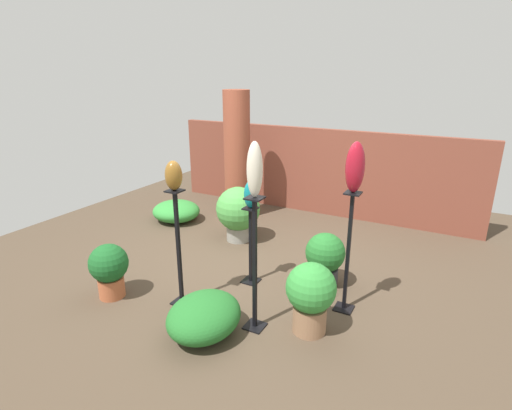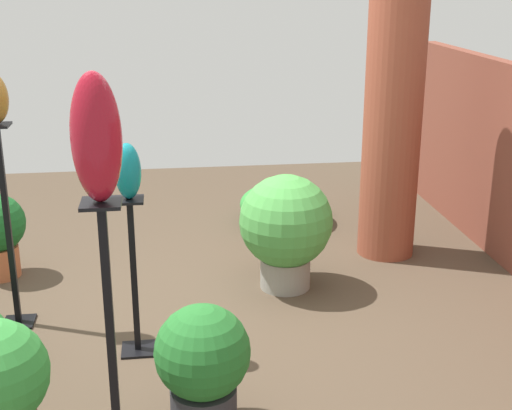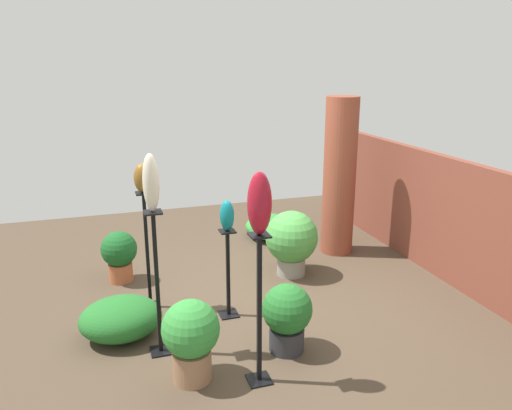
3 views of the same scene
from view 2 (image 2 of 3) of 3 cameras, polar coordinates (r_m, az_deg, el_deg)
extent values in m
plane|color=#4C3D2D|center=(4.67, -4.93, -10.00)|extent=(8.00, 8.00, 0.00)
cylinder|color=brown|center=(5.66, 10.87, 6.69)|extent=(0.45, 0.45, 2.20)
cube|color=black|center=(3.13, -11.46, -11.52)|extent=(0.04, 0.04, 1.34)
cube|color=black|center=(2.86, -12.29, 0.13)|extent=(0.16, 0.16, 0.02)
cube|color=black|center=(4.49, -9.40, -11.32)|extent=(0.20, 0.20, 0.01)
cube|color=black|center=(4.28, -9.73, -5.72)|extent=(0.04, 0.04, 0.97)
cube|color=black|center=(4.11, -10.09, 0.40)|extent=(0.16, 0.16, 0.01)
cube|color=black|center=(4.99, -18.43, -8.89)|extent=(0.20, 0.20, 0.01)
cube|color=black|center=(4.74, -19.22, -1.77)|extent=(0.04, 0.04, 1.33)
ellipsoid|color=maroon|center=(2.79, -12.66, 5.26)|extent=(0.19, 0.20, 0.51)
ellipsoid|color=#0F727A|center=(4.06, -10.22, 2.68)|extent=(0.16, 0.15, 0.32)
cylinder|color=#2D2D33|center=(3.73, -4.17, -15.89)|extent=(0.33, 0.33, 0.23)
sphere|color=#236B28|center=(3.56, -4.29, -11.65)|extent=(0.48, 0.48, 0.48)
cylinder|color=#B25B38|center=(5.72, -19.82, -4.27)|extent=(0.29, 0.29, 0.24)
cylinder|color=gray|center=(5.22, 2.35, -5.41)|extent=(0.36, 0.36, 0.22)
sphere|color=#479942|center=(5.07, 2.41, -1.30)|extent=(0.67, 0.67, 0.67)
ellipsoid|color=#338C38|center=(6.50, 2.16, 0.06)|extent=(0.83, 0.78, 0.35)
camera|label=1|loc=(4.45, -75.91, 8.51)|focal=28.00mm
camera|label=3|loc=(1.71, -129.93, 4.48)|focal=35.00mm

